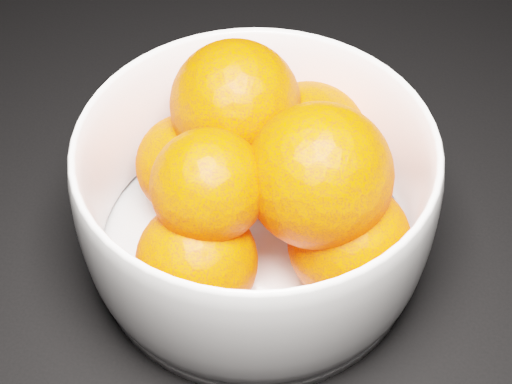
# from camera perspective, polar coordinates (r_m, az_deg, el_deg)

# --- Properties ---
(ground) EXTENTS (3.00, 3.00, 0.00)m
(ground) POSITION_cam_1_polar(r_m,az_deg,el_deg) (0.70, 15.54, 10.43)
(ground) COLOR black
(ground) RESTS_ON ground
(bowl) EXTENTS (0.24, 0.24, 0.11)m
(bowl) POSITION_cam_1_polar(r_m,az_deg,el_deg) (0.47, -0.00, -0.46)
(bowl) COLOR white
(bowl) RESTS_ON ground
(orange_pile) EXTENTS (0.19, 0.20, 0.13)m
(orange_pile) POSITION_cam_1_polar(r_m,az_deg,el_deg) (0.47, 0.93, 1.43)
(orange_pile) COLOR #FF3E00
(orange_pile) RESTS_ON bowl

